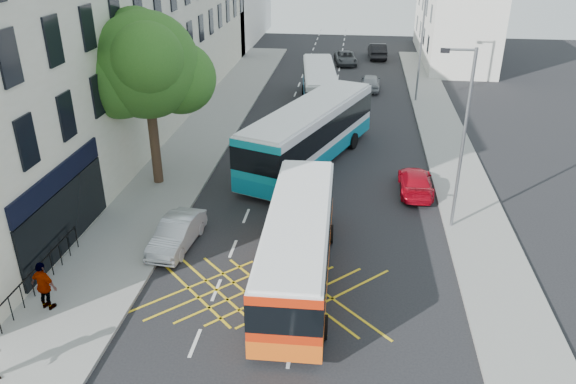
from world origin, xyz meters
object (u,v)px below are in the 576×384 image
(lamp_far, at_px, (420,41))
(bus_near, at_px, (298,244))
(pedestrian_far, at_px, (44,286))
(distant_car_silver, at_px, (370,82))
(bus_mid, at_px, (310,133))
(street_tree, at_px, (146,66))
(distant_car_dark, at_px, (377,51))
(red_hatchback, at_px, (416,182))
(bus_far, at_px, (319,86))
(distant_car_grey, at_px, (346,58))
(parked_car_silver, at_px, (177,233))
(lamp_near, at_px, (462,132))

(lamp_far, xyz_separation_m, bus_near, (-6.41, -24.79, -3.10))
(lamp_far, distance_m, pedestrian_far, 31.96)
(lamp_far, bearing_deg, distant_car_silver, 138.04)
(bus_mid, bearing_deg, bus_near, -66.31)
(street_tree, bearing_deg, lamp_far, 49.19)
(distant_car_dark, bearing_deg, lamp_far, 95.40)
(red_hatchback, height_order, distant_car_silver, distant_car_silver)
(street_tree, xyz_separation_m, bus_far, (7.44, 15.42, -4.81))
(pedestrian_far, bearing_deg, distant_car_grey, -86.36)
(street_tree, bearing_deg, bus_near, -43.08)
(distant_car_silver, bearing_deg, pedestrian_far, 70.74)
(bus_far, bearing_deg, bus_near, -94.47)
(lamp_far, distance_m, bus_mid, 15.16)
(bus_far, bearing_deg, distant_car_silver, 43.46)
(distant_car_silver, bearing_deg, bus_near, 85.11)
(street_tree, distance_m, lamp_far, 22.57)
(street_tree, xyz_separation_m, red_hatchback, (13.47, 0.67, -5.71))
(bus_far, distance_m, parked_car_silver, 21.95)
(red_hatchback, bearing_deg, lamp_far, -93.89)
(pedestrian_far, bearing_deg, bus_far, -89.68)
(lamp_near, relative_size, pedestrian_far, 4.24)
(lamp_near, distance_m, lamp_far, 20.00)
(bus_mid, distance_m, red_hatchback, 6.72)
(lamp_near, relative_size, lamp_far, 1.00)
(lamp_near, height_order, red_hatchback, lamp_near)
(lamp_near, bearing_deg, red_hatchback, 108.73)
(bus_mid, xyz_separation_m, distant_car_grey, (1.31, 25.34, -1.21))
(street_tree, relative_size, lamp_near, 1.10)
(lamp_near, height_order, distant_car_dark, lamp_near)
(distant_car_grey, relative_size, pedestrian_far, 2.27)
(bus_far, bearing_deg, pedestrian_far, -112.99)
(bus_far, bearing_deg, parked_car_silver, -108.50)
(lamp_near, distance_m, bus_near, 8.58)
(street_tree, distance_m, distant_car_grey, 31.11)
(lamp_near, xyz_separation_m, bus_far, (-7.27, 18.39, -3.13))
(lamp_near, xyz_separation_m, lamp_far, (0.00, 20.00, 0.00))
(parked_car_silver, relative_size, distant_car_dark, 0.84)
(lamp_far, height_order, bus_mid, lamp_far)
(red_hatchback, xyz_separation_m, distant_car_grey, (-4.46, 28.56, 0.01))
(bus_far, bearing_deg, distant_car_dark, 67.87)
(bus_mid, height_order, pedestrian_far, bus_mid)
(bus_near, relative_size, parked_car_silver, 2.69)
(distant_car_dark, bearing_deg, bus_far, 70.33)
(parked_car_silver, height_order, pedestrian_far, pedestrian_far)
(red_hatchback, relative_size, pedestrian_far, 2.13)
(lamp_near, xyz_separation_m, bus_mid, (-7.00, 6.85, -2.82))
(bus_far, distance_m, distant_car_silver, 6.12)
(pedestrian_far, bearing_deg, street_tree, -74.98)
(distant_car_grey, bearing_deg, distant_car_dark, 37.10)
(bus_mid, xyz_separation_m, red_hatchback, (5.77, -3.22, -1.22))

